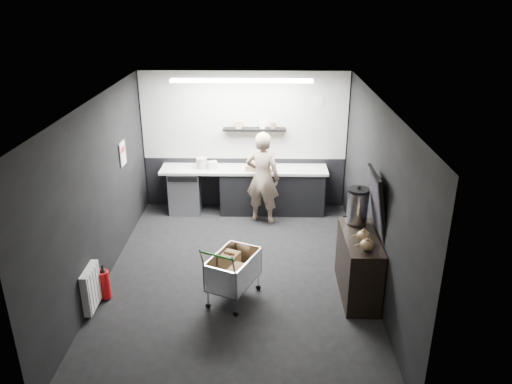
{
  "coord_description": "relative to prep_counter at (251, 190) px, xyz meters",
  "views": [
    {
      "loc": [
        0.42,
        -6.6,
        4.14
      ],
      "look_at": [
        0.27,
        0.4,
        1.24
      ],
      "focal_mm": 35.0,
      "sensor_mm": 36.0,
      "label": 1
    }
  ],
  "objects": [
    {
      "name": "person",
      "position": [
        0.23,
        -0.45,
        0.42
      ],
      "size": [
        0.74,
        0.59,
        1.75
      ],
      "primitive_type": "imported",
      "rotation": [
        0.0,
        0.0,
        2.83
      ],
      "color": "beige",
      "rests_on": "floor"
    },
    {
      "name": "cardboard_box",
      "position": [
        0.19,
        -0.05,
        0.49
      ],
      "size": [
        0.59,
        0.5,
        0.1
      ],
      "primitive_type": "cube",
      "rotation": [
        0.0,
        0.0,
        -0.26
      ],
      "color": "#95774F",
      "rests_on": "prep_counter"
    },
    {
      "name": "ceiling",
      "position": [
        -0.14,
        -2.42,
        2.24
      ],
      "size": [
        5.5,
        5.5,
        0.0
      ],
      "primitive_type": "plane",
      "rotation": [
        3.14,
        0.0,
        0.0
      ],
      "color": "silver",
      "rests_on": "wall_back"
    },
    {
      "name": "shopping_cart",
      "position": [
        -0.16,
        -3.02,
        -0.01
      ],
      "size": [
        0.84,
        1.07,
        0.95
      ],
      "color": "silver",
      "rests_on": "floor"
    },
    {
      "name": "pink_tub",
      "position": [
        -0.95,
        0.0,
        0.55
      ],
      "size": [
        0.21,
        0.21,
        0.21
      ],
      "primitive_type": "cylinder",
      "color": "beige",
      "rests_on": "prep_counter"
    },
    {
      "name": "radiator",
      "position": [
        -2.08,
        -3.32,
        -0.11
      ],
      "size": [
        0.1,
        0.5,
        0.6
      ],
      "primitive_type": "cube",
      "color": "silver",
      "rests_on": "wall_left"
    },
    {
      "name": "wall_back",
      "position": [
        -0.14,
        0.33,
        0.89
      ],
      "size": [
        5.5,
        0.0,
        5.5
      ],
      "primitive_type": "plane",
      "rotation": [
        1.57,
        0.0,
        0.0
      ],
      "color": "black",
      "rests_on": "floor"
    },
    {
      "name": "ceiling_strip",
      "position": [
        -0.14,
        -0.57,
        2.21
      ],
      "size": [
        2.4,
        0.2,
        0.04
      ],
      "primitive_type": "cube",
      "color": "white",
      "rests_on": "ceiling"
    },
    {
      "name": "wall_right",
      "position": [
        1.86,
        -2.42,
        0.89
      ],
      "size": [
        0.0,
        5.5,
        5.5
      ],
      "primitive_type": "plane",
      "rotation": [
        1.57,
        0.0,
        -1.57
      ],
      "color": "black",
      "rests_on": "floor"
    },
    {
      "name": "dado_panel",
      "position": [
        -0.14,
        0.31,
        0.04
      ],
      "size": [
        3.95,
        0.02,
        1.0
      ],
      "primitive_type": "cube",
      "color": "black",
      "rests_on": "wall_back"
    },
    {
      "name": "kitchen_wall_panel",
      "position": [
        -0.14,
        0.31,
        1.39
      ],
      "size": [
        3.95,
        0.02,
        1.7
      ],
      "primitive_type": "cube",
      "color": "#BABBB6",
      "rests_on": "wall_back"
    },
    {
      "name": "sideboard",
      "position": [
        1.62,
        -2.81,
        0.13
      ],
      "size": [
        0.53,
        1.24,
        1.86
      ],
      "color": "black",
      "rests_on": "floor"
    },
    {
      "name": "fire_extinguisher",
      "position": [
        -1.99,
        -3.05,
        -0.2
      ],
      "size": [
        0.16,
        0.16,
        0.52
      ],
      "color": "red",
      "rests_on": "floor"
    },
    {
      "name": "poster_red_band",
      "position": [
        -2.11,
        -1.12,
        1.16
      ],
      "size": [
        0.02,
        0.22,
        0.1
      ],
      "primitive_type": "cube",
      "color": "red",
      "rests_on": "poster"
    },
    {
      "name": "floor",
      "position": [
        -0.14,
        -2.42,
        -0.46
      ],
      "size": [
        5.5,
        5.5,
        0.0
      ],
      "primitive_type": "plane",
      "color": "black",
      "rests_on": "ground"
    },
    {
      "name": "wall_left",
      "position": [
        -2.14,
        -2.42,
        0.89
      ],
      "size": [
        0.0,
        5.5,
        5.5
      ],
      "primitive_type": "plane",
      "rotation": [
        1.57,
        0.0,
        1.57
      ],
      "color": "black",
      "rests_on": "floor"
    },
    {
      "name": "wall_clock",
      "position": [
        1.26,
        0.3,
        1.69
      ],
      "size": [
        0.2,
        0.03,
        0.2
      ],
      "primitive_type": "cylinder",
      "rotation": [
        1.57,
        0.0,
        0.0
      ],
      "color": "silver",
      "rests_on": "wall_back"
    },
    {
      "name": "floating_shelf",
      "position": [
        0.06,
        0.2,
        1.16
      ],
      "size": [
        1.2,
        0.22,
        0.04
      ],
      "primitive_type": "cube",
      "color": "black",
      "rests_on": "wall_back"
    },
    {
      "name": "prep_counter",
      "position": [
        0.0,
        0.0,
        0.0
      ],
      "size": [
        3.2,
        0.61,
        0.9
      ],
      "color": "black",
      "rests_on": "floor"
    },
    {
      "name": "white_container",
      "position": [
        -0.74,
        -0.05,
        0.52
      ],
      "size": [
        0.21,
        0.19,
        0.15
      ],
      "primitive_type": "cube",
      "rotation": [
        0.0,
        0.0,
        0.42
      ],
      "color": "silver",
      "rests_on": "prep_counter"
    },
    {
      "name": "poster",
      "position": [
        -2.12,
        -1.12,
        1.09
      ],
      "size": [
        0.02,
        0.3,
        0.4
      ],
      "primitive_type": "cube",
      "color": "silver",
      "rests_on": "wall_left"
    },
    {
      "name": "wall_front",
      "position": [
        -0.14,
        -5.17,
        0.89
      ],
      "size": [
        5.5,
        0.0,
        5.5
      ],
      "primitive_type": "plane",
      "rotation": [
        -1.57,
        0.0,
        0.0
      ],
      "color": "black",
      "rests_on": "floor"
    }
  ]
}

